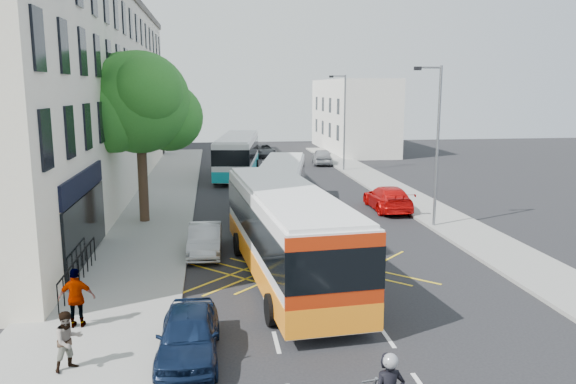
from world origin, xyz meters
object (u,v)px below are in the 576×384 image
object	(u,v)px
distant_car_grey	(264,151)
pedestrian_far	(77,298)
bus_mid	(281,186)
distant_car_silver	(322,157)
street_tree	(139,103)
lamp_near	(436,138)
bus_near	(287,232)
parked_car_silver	(205,240)
red_hatchback	(388,198)
bus_far	(238,155)
pedestrian_near	(68,341)
lamp_far	(343,117)
parked_car_blue	(189,335)

from	to	relation	value
distant_car_grey	pedestrian_far	size ratio (longest dim) A/B	2.59
bus_mid	distant_car_silver	distance (m)	20.69
distant_car_grey	street_tree	bearing A→B (deg)	-112.15
lamp_near	bus_near	world-z (taller)	lamp_near
bus_near	parked_car_silver	world-z (taller)	bus_near
lamp_near	red_hatchback	distance (m)	5.98
street_tree	bus_mid	size ratio (longest dim) A/B	0.84
bus_far	distant_car_grey	distance (m)	13.25
bus_far	pedestrian_far	bearing A→B (deg)	-94.06
lamp_near	pedestrian_near	xyz separation A→B (m)	(-14.71, -13.11, -3.71)
lamp_near	distant_car_grey	size ratio (longest dim) A/B	1.74
lamp_near	bus_far	bearing A→B (deg)	115.95
bus_far	distant_car_grey	size ratio (longest dim) A/B	2.61
lamp_near	distant_car_silver	size ratio (longest dim) A/B	1.84
bus_near	parked_car_silver	distance (m)	4.85
lamp_far	distant_car_grey	bearing A→B (deg)	116.80
parked_car_silver	street_tree	bearing A→B (deg)	119.84
red_hatchback	pedestrian_near	size ratio (longest dim) A/B	3.25
distant_car_silver	bus_near	bearing A→B (deg)	83.11
lamp_near	parked_car_blue	distance (m)	17.72
street_tree	bus_near	size ratio (longest dim) A/B	0.71
street_tree	pedestrian_near	xyz separation A→B (m)	(-0.00, -16.07, -5.38)
street_tree	red_hatchback	xyz separation A→B (m)	(13.77, 1.48, -5.57)
bus_mid	distant_car_grey	distance (m)	26.43
lamp_near	bus_far	xyz separation A→B (m)	(-9.04, 18.57, -2.88)
distant_car_grey	red_hatchback	bearing A→B (deg)	-84.50
street_tree	red_hatchback	world-z (taller)	street_tree
bus_near	bus_far	size ratio (longest dim) A/B	1.03
bus_near	red_hatchback	distance (m)	13.42
street_tree	bus_far	size ratio (longest dim) A/B	0.73
bus_mid	pedestrian_far	distance (m)	17.39
lamp_far	bus_near	size ratio (longest dim) A/B	0.65
parked_car_blue	parked_car_silver	distance (m)	9.55
lamp_near	pedestrian_far	xyz separation A→B (m)	(-15.09, -10.49, -3.58)
red_hatchback	pedestrian_far	distance (m)	20.58
lamp_near	distant_car_silver	bearing A→B (deg)	92.04
distant_car_grey	pedestrian_near	world-z (taller)	pedestrian_near
lamp_near	distant_car_silver	distance (m)	25.00
lamp_far	street_tree	bearing A→B (deg)	-130.81
parked_car_blue	pedestrian_near	distance (m)	2.96
parked_car_silver	distant_car_silver	size ratio (longest dim) A/B	0.90
lamp_far	parked_car_blue	world-z (taller)	lamp_far
parked_car_silver	bus_near	bearing A→B (deg)	-47.63
lamp_far	distant_car_silver	size ratio (longest dim) A/B	1.84
street_tree	distant_car_grey	world-z (taller)	street_tree
lamp_far	distant_car_silver	bearing A→B (deg)	100.64
red_hatchback	distant_car_grey	bearing A→B (deg)	-78.50
distant_car_grey	pedestrian_far	xyz separation A→B (m)	(-9.35, -41.85, 0.40)
parked_car_silver	pedestrian_near	xyz separation A→B (m)	(-3.24, -10.02, 0.26)
street_tree	lamp_far	world-z (taller)	street_tree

